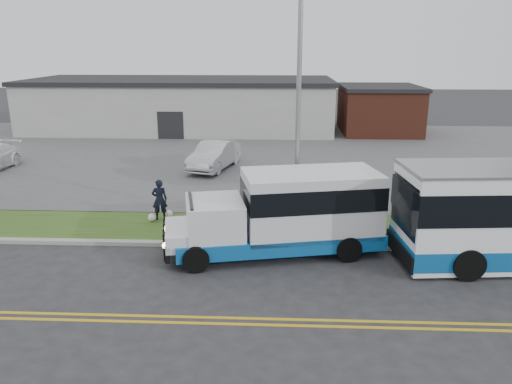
{
  "coord_description": "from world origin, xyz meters",
  "views": [
    {
      "loc": [
        2.29,
        -15.69,
        7.05
      ],
      "look_at": [
        1.44,
        2.75,
        1.6
      ],
      "focal_mm": 35.0,
      "sensor_mm": 36.0,
      "label": 1
    }
  ],
  "objects_px": {
    "pedestrian": "(160,200)",
    "parked_car_a": "(214,155)",
    "shuttle_bus": "(290,210)",
    "streetlight_near": "(299,97)"
  },
  "relations": [
    {
      "from": "pedestrian",
      "to": "parked_car_a",
      "type": "relative_size",
      "value": 0.35
    },
    {
      "from": "pedestrian",
      "to": "parked_car_a",
      "type": "bearing_deg",
      "value": -110.41
    },
    {
      "from": "shuttle_bus",
      "to": "pedestrian",
      "type": "relative_size",
      "value": 4.56
    },
    {
      "from": "streetlight_near",
      "to": "pedestrian",
      "type": "distance_m",
      "value": 7.08
    },
    {
      "from": "parked_car_a",
      "to": "shuttle_bus",
      "type": "bearing_deg",
      "value": -55.99
    },
    {
      "from": "streetlight_near",
      "to": "shuttle_bus",
      "type": "relative_size",
      "value": 1.22
    },
    {
      "from": "streetlight_near",
      "to": "shuttle_bus",
      "type": "height_order",
      "value": "streetlight_near"
    },
    {
      "from": "shuttle_bus",
      "to": "pedestrian",
      "type": "bearing_deg",
      "value": 139.25
    },
    {
      "from": "parked_car_a",
      "to": "pedestrian",
      "type": "bearing_deg",
      "value": -82.57
    },
    {
      "from": "streetlight_near",
      "to": "shuttle_bus",
      "type": "distance_m",
      "value": 4.2
    }
  ]
}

